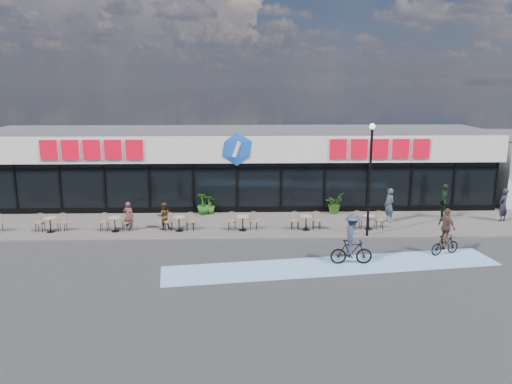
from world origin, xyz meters
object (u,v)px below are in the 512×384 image
(potted_plant_right, at_px, (334,203))
(pedestrian_a, at_px, (389,205))
(patron_left, at_px, (129,216))
(cyclist_a, at_px, (352,242))
(potted_plant_mid, at_px, (203,204))
(potted_plant_left, at_px, (210,204))
(pedestrian_c, at_px, (503,205))
(pedestrian_b, at_px, (444,201))
(cyclist_b, at_px, (446,235))
(patron_right, at_px, (164,216))
(lamp_post, at_px, (370,171))

(potted_plant_right, bearing_deg, pedestrian_a, -36.57)
(patron_left, xyz_separation_m, cyclist_a, (10.26, -4.82, 0.13))
(potted_plant_mid, distance_m, patron_left, 4.67)
(potted_plant_left, height_order, pedestrian_c, pedestrian_c)
(pedestrian_b, distance_m, cyclist_b, 6.07)
(potted_plant_left, height_order, potted_plant_right, potted_plant_right)
(pedestrian_b, relative_size, cyclist_b, 0.91)
(patron_right, relative_size, cyclist_b, 0.67)
(pedestrian_b, bearing_deg, potted_plant_right, 95.51)
(pedestrian_a, distance_m, cyclist_a, 6.86)
(potted_plant_mid, xyz_separation_m, cyclist_a, (6.74, -7.88, 0.26))
(patron_left, distance_m, pedestrian_b, 16.92)
(lamp_post, height_order, potted_plant_right, lamp_post)
(patron_right, relative_size, cyclist_a, 0.64)
(potted_plant_mid, height_order, patron_left, patron_left)
(pedestrian_b, distance_m, cyclist_a, 9.37)
(potted_plant_right, bearing_deg, patron_left, -164.23)
(patron_right, height_order, pedestrian_a, pedestrian_a)
(potted_plant_right, distance_m, pedestrian_a, 3.23)
(pedestrian_b, bearing_deg, potted_plant_mid, 102.28)
(cyclist_a, bearing_deg, potted_plant_right, 84.75)
(lamp_post, relative_size, potted_plant_right, 4.67)
(patron_right, xyz_separation_m, pedestrian_a, (11.85, 0.99, 0.22))
(patron_right, height_order, cyclist_a, cyclist_a)
(lamp_post, height_order, cyclist_b, lamp_post)
(potted_plant_left, xyz_separation_m, potted_plant_mid, (-0.35, -0.09, 0.07))
(pedestrian_c, bearing_deg, cyclist_b, 8.38)
(patron_left, bearing_deg, potted_plant_mid, -130.03)
(pedestrian_a, xyz_separation_m, cyclist_b, (1.06, -4.97, -0.13))
(patron_right, height_order, pedestrian_b, pedestrian_b)
(cyclist_a, xyz_separation_m, cyclist_b, (4.37, 1.04, -0.09))
(potted_plant_mid, distance_m, pedestrian_a, 10.23)
(potted_plant_right, height_order, pedestrian_b, pedestrian_b)
(potted_plant_left, bearing_deg, pedestrian_c, -7.14)
(potted_plant_mid, height_order, pedestrian_a, pedestrian_a)
(pedestrian_a, bearing_deg, potted_plant_left, -120.03)
(pedestrian_a, height_order, cyclist_b, cyclist_b)
(cyclist_a, distance_m, cyclist_b, 4.49)
(pedestrian_b, xyz_separation_m, cyclist_b, (-2.19, -5.66, -0.16))
(patron_right, distance_m, pedestrian_a, 11.89)
(patron_left, bearing_deg, pedestrian_b, -164.62)
(lamp_post, distance_m, potted_plant_mid, 9.70)
(potted_plant_right, relative_size, cyclist_a, 0.54)
(pedestrian_b, bearing_deg, cyclist_a, 152.96)
(lamp_post, distance_m, patron_right, 10.51)
(potted_plant_mid, bearing_deg, patron_right, -122.12)
(potted_plant_mid, xyz_separation_m, patron_right, (-1.80, -2.87, 0.08))
(lamp_post, xyz_separation_m, potted_plant_left, (-7.95, 4.38, -2.68))
(potted_plant_right, distance_m, patron_left, 11.42)
(potted_plant_mid, xyz_separation_m, pedestrian_b, (13.29, -1.18, 0.33))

